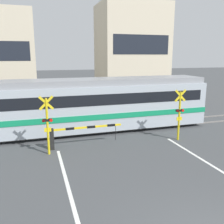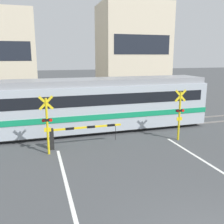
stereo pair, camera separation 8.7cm
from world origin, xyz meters
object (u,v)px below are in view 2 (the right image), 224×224
crossing_barrier_near (71,133)px  pedestrian (101,100)px  commuter_train (34,107)px  crossing_signal_left (47,123)px  crossing_signal_right (180,113)px  crossing_barrier_far (124,107)px

crossing_barrier_near → pedestrian: pedestrian is taller
crossing_barrier_near → pedestrian: 8.49m
commuter_train → crossing_barrier_near: commuter_train is taller
crossing_signal_left → crossing_signal_right: size_ratio=1.00×
crossing_signal_right → pedestrian: (-2.30, 8.26, -0.60)m
crossing_barrier_near → crossing_barrier_far: 7.17m
crossing_signal_right → pedestrian: size_ratio=1.70×
crossing_barrier_near → crossing_signal_left: 1.52m
crossing_barrier_near → crossing_signal_left: crossing_signal_left is taller
commuter_train → crossing_barrier_near: (1.75, -2.64, -0.97)m
crossing_signal_right → commuter_train: bearing=157.2°
crossing_signal_right → crossing_signal_left: bearing=180.0°
commuter_train → crossing_barrier_near: bearing=-56.5°
commuter_train → crossing_barrier_near: size_ratio=5.76×
pedestrian → crossing_signal_left: bearing=-120.2°
commuter_train → crossing_barrier_near: 3.31m
pedestrian → commuter_train: bearing=-136.9°
crossing_barrier_near → crossing_signal_left: (-1.16, -0.58, 0.79)m
crossing_signal_right → pedestrian: 8.59m
pedestrian → crossing_signal_right: bearing=-74.4°
crossing_barrier_near → crossing_barrier_far: size_ratio=1.00×
crossing_barrier_near → crossing_signal_right: (5.94, -0.58, 0.79)m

